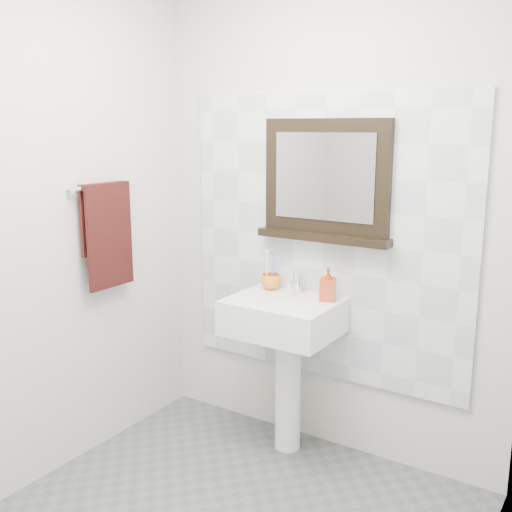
% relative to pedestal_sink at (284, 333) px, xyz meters
% --- Properties ---
extents(back_wall, '(2.00, 0.01, 2.50)m').
position_rel_pedestal_sink_xyz_m(back_wall, '(0.11, 0.23, 0.57)').
color(back_wall, beige).
rests_on(back_wall, ground).
extents(left_wall, '(0.01, 2.20, 2.50)m').
position_rel_pedestal_sink_xyz_m(left_wall, '(-0.89, -0.87, 0.57)').
color(left_wall, beige).
rests_on(left_wall, ground).
extents(right_wall, '(0.01, 2.20, 2.50)m').
position_rel_pedestal_sink_xyz_m(right_wall, '(1.11, -0.87, 0.57)').
color(right_wall, beige).
rests_on(right_wall, ground).
extents(splashback, '(1.60, 0.02, 1.50)m').
position_rel_pedestal_sink_xyz_m(splashback, '(0.11, 0.21, 0.47)').
color(splashback, silver).
rests_on(splashback, back_wall).
extents(pedestal_sink, '(0.55, 0.44, 0.96)m').
position_rel_pedestal_sink_xyz_m(pedestal_sink, '(0.00, 0.00, 0.00)').
color(pedestal_sink, white).
rests_on(pedestal_sink, ground).
extents(toothbrush_cup, '(0.11, 0.11, 0.09)m').
position_rel_pedestal_sink_xyz_m(toothbrush_cup, '(-0.16, 0.12, 0.23)').
color(toothbrush_cup, orange).
rests_on(toothbrush_cup, pedestal_sink).
extents(toothbrushes, '(0.05, 0.04, 0.21)m').
position_rel_pedestal_sink_xyz_m(toothbrushes, '(-0.16, 0.12, 0.31)').
color(toothbrushes, white).
rests_on(toothbrushes, toothbrush_cup).
extents(soap_dispenser, '(0.10, 0.10, 0.17)m').
position_rel_pedestal_sink_xyz_m(soap_dispenser, '(0.20, 0.10, 0.27)').
color(soap_dispenser, '#B12114').
rests_on(soap_dispenser, pedestal_sink).
extents(framed_mirror, '(0.73, 0.11, 0.62)m').
position_rel_pedestal_sink_xyz_m(framed_mirror, '(0.13, 0.19, 0.77)').
color(framed_mirror, black).
rests_on(framed_mirror, back_wall).
extents(towel_bar, '(0.07, 0.40, 0.03)m').
position_rel_pedestal_sink_xyz_m(towel_bar, '(-0.84, -0.42, 0.75)').
color(towel_bar, silver).
rests_on(towel_bar, left_wall).
extents(hand_towel, '(0.06, 0.30, 0.55)m').
position_rel_pedestal_sink_xyz_m(hand_towel, '(-0.83, -0.42, 0.54)').
color(hand_towel, black).
rests_on(hand_towel, towel_bar).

